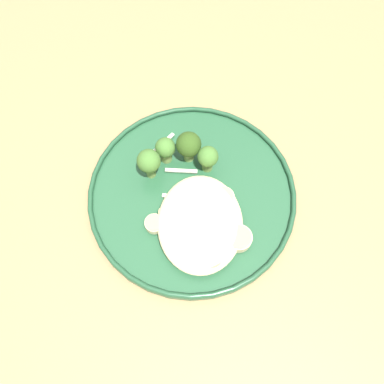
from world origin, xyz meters
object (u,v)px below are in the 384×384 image
at_px(seared_scallop_right_edge, 211,257).
at_px(broccoli_floret_rear_charred, 189,145).
at_px(seared_scallop_center_golden, 154,224).
at_px(seared_scallop_front_small, 223,198).
at_px(broccoli_floret_split_head, 165,149).
at_px(seared_scallop_large_seared, 219,229).
at_px(seared_scallop_tilted_round, 239,238).
at_px(broccoli_floret_near_rim, 149,162).
at_px(seared_scallop_tiny_bay, 201,224).
at_px(dinner_plate, 192,195).
at_px(broccoli_floret_tall_stalk, 208,158).
at_px(seared_scallop_left_edge, 167,214).

distance_m(seared_scallop_right_edge, broccoli_floret_rear_charred, 0.16).
bearing_deg(broccoli_floret_rear_charred, seared_scallop_center_golden, -22.59).
height_order(seared_scallop_front_small, broccoli_floret_split_head, broccoli_floret_split_head).
distance_m(seared_scallop_front_small, broccoli_floret_rear_charred, 0.09).
xyz_separation_m(seared_scallop_large_seared, broccoli_floret_rear_charred, (-0.11, -0.04, 0.02)).
bearing_deg(seared_scallop_tilted_round, broccoli_floret_near_rim, -129.26).
xyz_separation_m(seared_scallop_tiny_bay, broccoli_floret_split_head, (-0.10, -0.05, 0.02)).
bearing_deg(broccoli_floret_near_rim, seared_scallop_front_small, 67.64).
bearing_deg(dinner_plate, seared_scallop_tilted_round, 42.77).
xyz_separation_m(seared_scallop_front_small, broccoli_floret_tall_stalk, (-0.05, -0.02, 0.02)).
height_order(seared_scallop_large_seared, broccoli_floret_rear_charred, broccoli_floret_rear_charred).
distance_m(seared_scallop_tilted_round, broccoli_floret_rear_charred, 0.14).
xyz_separation_m(dinner_plate, seared_scallop_tiny_bay, (0.05, 0.01, 0.01)).
height_order(seared_scallop_left_edge, broccoli_floret_split_head, broccoli_floret_split_head).
distance_m(seared_scallop_tiny_bay, seared_scallop_front_small, 0.05).
relative_size(seared_scallop_tiny_bay, seared_scallop_front_small, 0.74).
height_order(seared_scallop_tilted_round, broccoli_floret_rear_charred, broccoli_floret_rear_charred).
bearing_deg(seared_scallop_front_small, broccoli_floret_tall_stalk, -158.62).
xyz_separation_m(seared_scallop_center_golden, seared_scallop_left_edge, (-0.01, 0.02, -0.00)).
bearing_deg(seared_scallop_front_small, seared_scallop_right_edge, -11.66).
bearing_deg(seared_scallop_front_small, broccoli_floret_near_rim, -112.36).
bearing_deg(broccoli_floret_split_head, seared_scallop_left_edge, 2.59).
height_order(seared_scallop_right_edge, broccoli_floret_near_rim, broccoli_floret_near_rim).
distance_m(dinner_plate, seared_scallop_right_edge, 0.10).
bearing_deg(broccoli_floret_rear_charred, broccoli_floret_near_rim, -62.58).
bearing_deg(broccoli_floret_tall_stalk, broccoli_floret_split_head, -103.13).
height_order(seared_scallop_tilted_round, seared_scallop_left_edge, seared_scallop_tilted_round).
distance_m(seared_scallop_tilted_round, seared_scallop_left_edge, 0.10).
relative_size(dinner_plate, broccoli_floret_split_head, 6.20).
bearing_deg(dinner_plate, broccoli_floret_near_rim, -118.32).
relative_size(seared_scallop_front_small, broccoli_floret_near_rim, 0.55).
relative_size(dinner_plate, seared_scallop_right_edge, 8.60).
height_order(dinner_plate, broccoli_floret_near_rim, broccoli_floret_near_rim).
relative_size(seared_scallop_tilted_round, seared_scallop_large_seared, 1.02).
bearing_deg(broccoli_floret_near_rim, seared_scallop_center_golden, 6.50).
xyz_separation_m(seared_scallop_front_small, broccoli_floret_rear_charred, (-0.07, -0.05, 0.02)).
relative_size(seared_scallop_tilted_round, broccoli_floret_rear_charred, 0.62).
xyz_separation_m(seared_scallop_large_seared, seared_scallop_center_golden, (-0.01, -0.09, 0.00)).
relative_size(seared_scallop_tilted_round, broccoli_floret_split_head, 0.74).
bearing_deg(broccoli_floret_rear_charred, broccoli_floret_split_head, -86.28).
bearing_deg(seared_scallop_right_edge, seared_scallop_tilted_round, 124.80).
height_order(broccoli_floret_tall_stalk, broccoli_floret_rear_charred, broccoli_floret_rear_charred).
bearing_deg(seared_scallop_tilted_round, seared_scallop_front_small, -160.92).
bearing_deg(broccoli_floret_rear_charred, seared_scallop_left_edge, -17.20).
xyz_separation_m(seared_scallop_right_edge, seared_scallop_front_small, (-0.08, 0.02, 0.00)).
distance_m(broccoli_floret_near_rim, broccoli_floret_split_head, 0.03).
distance_m(broccoli_floret_tall_stalk, broccoli_floret_near_rim, 0.08).
xyz_separation_m(seared_scallop_right_edge, seared_scallop_tilted_round, (-0.03, 0.04, 0.00)).
height_order(seared_scallop_tilted_round, seared_scallop_front_small, same).
bearing_deg(seared_scallop_tilted_round, seared_scallop_tiny_bay, -112.07).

